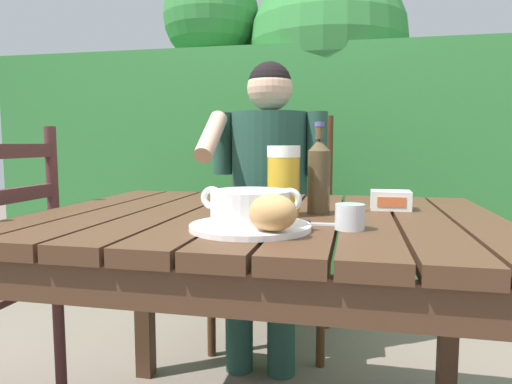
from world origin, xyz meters
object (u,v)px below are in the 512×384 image
at_px(water_glass_small, 350,217).
at_px(butter_tub, 391,200).
at_px(bread_roll, 272,213).
at_px(beer_glass, 284,181).
at_px(beer_bottle, 319,175).
at_px(person_eating, 267,186).
at_px(table_knife, 309,223).
at_px(serving_plate, 250,227).
at_px(chair_near_diner, 276,231).
at_px(soup_bowl, 250,206).

relative_size(water_glass_small, butter_tub, 0.60).
relative_size(bread_roll, butter_tub, 1.14).
relative_size(beer_glass, water_glass_small, 2.79).
xyz_separation_m(beer_glass, water_glass_small, (0.17, -0.15, -0.06)).
height_order(beer_bottle, butter_tub, beer_bottle).
relative_size(person_eating, butter_tub, 11.68).
bearing_deg(table_knife, person_eating, 106.75).
xyz_separation_m(serving_plate, butter_tub, (0.31, 0.37, 0.02)).
xyz_separation_m(person_eating, water_glass_small, (0.35, -0.90, 0.02)).
relative_size(beer_glass, beer_bottle, 0.74).
distance_m(chair_near_diner, beer_glass, 1.01).
relative_size(soup_bowl, table_knife, 1.41).
xyz_separation_m(bread_roll, beer_glass, (-0.02, 0.27, 0.04)).
bearing_deg(soup_bowl, beer_bottle, 64.15).
distance_m(serving_plate, beer_glass, 0.22).
distance_m(soup_bowl, water_glass_small, 0.21).
distance_m(chair_near_diner, person_eating, 0.30).
bearing_deg(water_glass_small, table_knife, 159.23).
distance_m(bread_roll, table_knife, 0.17).
height_order(serving_plate, bread_roll, bread_roll).
bearing_deg(person_eating, soup_bowl, -81.41).
relative_size(bread_roll, beer_glass, 0.69).
height_order(serving_plate, water_glass_small, water_glass_small).
xyz_separation_m(soup_bowl, beer_bottle, (0.12, 0.26, 0.05)).
relative_size(serving_plate, bread_roll, 2.14).
distance_m(person_eating, bread_roll, 1.03).
distance_m(beer_bottle, butter_tub, 0.23).
bearing_deg(beer_bottle, chair_near_diner, 106.60).
bearing_deg(butter_tub, beer_bottle, -148.46).
distance_m(soup_bowl, table_knife, 0.15).
height_order(bread_roll, beer_bottle, beer_bottle).
height_order(beer_glass, butter_tub, beer_glass).
bearing_deg(beer_bottle, bread_roll, -101.17).
bearing_deg(person_eating, table_knife, -73.25).
distance_m(soup_bowl, bread_roll, 0.09).
xyz_separation_m(water_glass_small, butter_tub, (0.11, 0.33, -0.00)).
relative_size(person_eating, soup_bowl, 5.68).
height_order(soup_bowl, table_knife, soup_bowl).
relative_size(person_eating, beer_bottle, 5.24).
xyz_separation_m(butter_tub, table_knife, (-0.20, -0.29, -0.02)).
bearing_deg(beer_glass, serving_plate, -101.53).
bearing_deg(serving_plate, table_knife, 33.81).
height_order(chair_near_diner, table_knife, chair_near_diner).
xyz_separation_m(serving_plate, water_glass_small, (0.21, 0.04, 0.02)).
xyz_separation_m(person_eating, butter_tub, (0.46, -0.57, 0.02)).
distance_m(beer_bottle, water_glass_small, 0.24).
relative_size(person_eating, bread_roll, 10.25).
height_order(chair_near_diner, person_eating, person_eating).
bearing_deg(table_knife, beer_glass, 122.46).
relative_size(person_eating, table_knife, 8.00).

